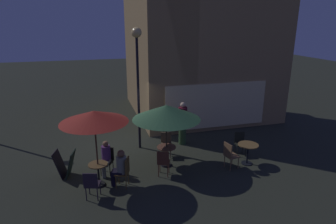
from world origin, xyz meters
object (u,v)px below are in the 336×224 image
cafe_table_1 (166,152)px  cafe_table_2 (248,150)px  cafe_chair_4 (163,161)px  cafe_chair_5 (240,141)px  patron_seated_1 (106,156)px  cafe_chair_3 (166,142)px  cafe_chair_2 (92,183)px  patron_standing_2 (183,123)px  menu_sandwich_board (65,164)px  cafe_table_0 (98,171)px  cafe_chair_1 (107,158)px  patron_seated_0 (120,166)px  cafe_chair_6 (230,154)px  patio_umbrella_0 (94,117)px  street_lamp_near_corner (137,61)px  cafe_chair_0 (125,170)px  patio_umbrella_1 (166,112)px

cafe_table_1 → cafe_table_2: size_ratio=0.96×
cafe_chair_4 → cafe_chair_5: 3.43m
patron_seated_1 → cafe_chair_3: bearing=135.0°
cafe_chair_2 → patron_seated_1: 1.46m
patron_seated_1 → patron_standing_2: bearing=142.5°
menu_sandwich_board → cafe_table_0: menu_sandwich_board is taller
cafe_chair_1 → cafe_chair_2: (-0.56, -1.50, -0.00)m
cafe_chair_1 → patron_seated_0: 1.08m
cafe_chair_5 → patron_seated_1: (-5.16, -0.24, 0.14)m
cafe_chair_3 → patron_standing_2: size_ratio=0.50×
cafe_table_2 → cafe_chair_3: 3.05m
cafe_table_0 → cafe_chair_3: size_ratio=0.82×
cafe_table_2 → cafe_chair_6: (-0.81, -0.16, 0.02)m
cafe_chair_4 → cafe_chair_5: size_ratio=1.05×
cafe_chair_5 → cafe_chair_2: bearing=-65.1°
cafe_chair_1 → cafe_chair_4: 1.94m
cafe_chair_5 → patron_standing_2: bearing=-120.9°
cafe_chair_2 → cafe_chair_6: 4.77m
cafe_chair_2 → patio_umbrella_0: bearing=-0.0°
street_lamp_near_corner → cafe_table_0: street_lamp_near_corner is taller
cafe_table_1 → cafe_table_2: cafe_table_2 is taller
street_lamp_near_corner → cafe_table_1: 3.61m
cafe_chair_0 → patron_standing_2: (2.79, 2.73, 0.34)m
menu_sandwich_board → patron_seated_0: size_ratio=0.72×
cafe_table_0 → cafe_chair_2: bearing=-106.7°
patron_seated_0 → patron_seated_1: (-0.38, 0.89, -0.04)m
cafe_table_1 → patron_seated_0: patron_seated_0 is taller
street_lamp_near_corner → patio_umbrella_0: (-1.77, -2.51, -1.28)m
cafe_table_2 → patron_seated_0: patron_seated_0 is taller
cafe_chair_4 → patron_seated_0: (-1.46, -0.26, 0.15)m
cafe_chair_5 → cafe_table_1: bearing=-78.0°
cafe_chair_6 → patron_standing_2: (-0.91, 2.52, 0.35)m
cafe_table_0 → patron_seated_1: patron_seated_1 is taller
patio_umbrella_0 → patron_seated_0: patio_umbrella_0 is taller
cafe_table_0 → cafe_table_1: (2.42, 0.71, 0.02)m
menu_sandwich_board → cafe_chair_6: (5.54, -0.95, 0.11)m
cafe_table_1 → cafe_chair_5: (3.02, 0.15, 0.02)m
cafe_chair_5 → patio_umbrella_0: bearing=-71.9°
cafe_chair_4 → patron_seated_0: size_ratio=0.74×
street_lamp_near_corner → cafe_chair_4: bearing=-82.2°
patio_umbrella_1 → cafe_table_0: bearing=-163.7°
menu_sandwich_board → patron_standing_2: patron_standing_2 is taller
street_lamp_near_corner → cafe_chair_1: 3.78m
cafe_table_2 → cafe_chair_6: bearing=-168.9°
cafe_chair_5 → patron_seated_0: bearing=-67.7°
cafe_table_0 → cafe_chair_5: (5.44, 0.86, 0.04)m
cafe_table_0 → cafe_chair_0: 0.86m
patio_umbrella_1 → cafe_chair_6: bearing=-21.5°
menu_sandwich_board → cafe_table_0: 1.34m
cafe_table_2 → cafe_chair_2: size_ratio=0.85×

